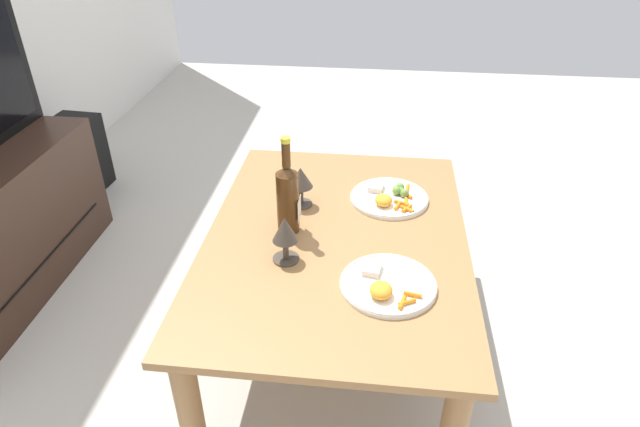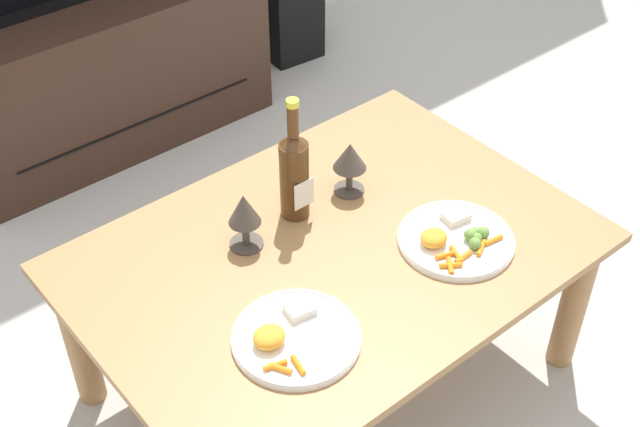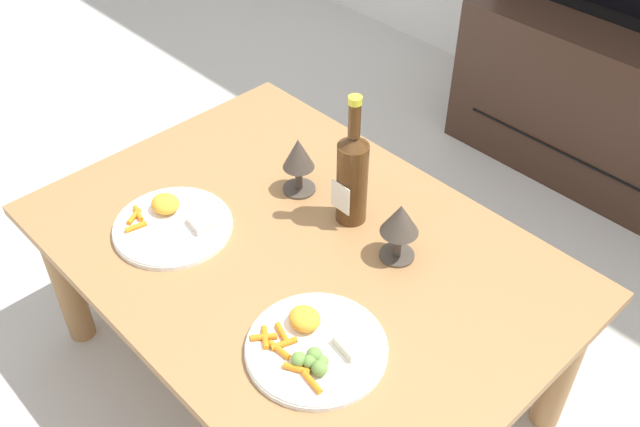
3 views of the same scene
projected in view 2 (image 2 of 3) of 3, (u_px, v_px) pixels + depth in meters
ground_plane at (331, 376)px, 2.28m from camera, size 6.40×6.40×0.00m
dining_table at (332, 271)px, 2.03m from camera, size 1.17×0.83×0.46m
tv_stand at (102, 69)px, 2.97m from camera, size 1.11×0.47×0.53m
floor_speaker at (288, 10)px, 3.46m from camera, size 0.24×0.24×0.39m
wine_bottle at (294, 172)px, 2.00m from camera, size 0.07×0.07×0.32m
goblet_left at (244, 213)px, 1.93m from camera, size 0.08×0.08×0.15m
goblet_right at (350, 159)px, 2.08m from camera, size 0.08×0.08×0.14m
dinner_plate_left at (294, 337)px, 1.76m from camera, size 0.27×0.27×0.05m
dinner_plate_right at (456, 239)px, 1.99m from camera, size 0.27×0.27×0.05m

